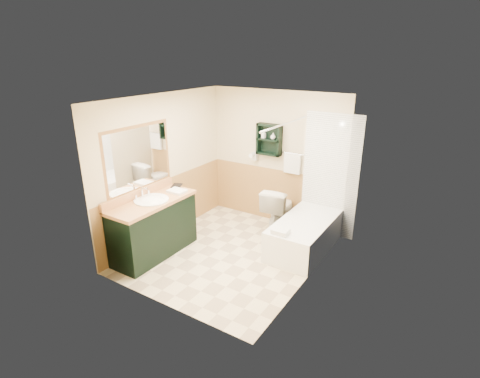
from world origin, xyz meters
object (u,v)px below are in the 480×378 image
Objects in this scene: toilet at (279,209)px; wall_shelf at (269,140)px; vanity at (154,227)px; vanity_book at (172,180)px; soap_bottle_b at (273,137)px; bathtub at (305,235)px; hair_dryer at (255,156)px; soap_bottle_a at (264,136)px.

wall_shelf is at bearing -38.70° from toilet.
vanity_book is (-0.17, 0.64, 0.56)m from vanity.
wall_shelf reaches higher than toilet.
toilet is (1.24, 1.81, -0.06)m from vanity.
bathtub is at bearing -33.82° from soap_bottle_b.
bathtub is 2.34m from vanity_book.
hair_dryer is 0.30× the size of toilet.
bathtub is at bearing 142.21° from toilet.
soap_bottle_b is (0.08, -0.01, 0.06)m from wall_shelf.
vanity_book is (-1.06, -1.38, -0.54)m from wall_shelf.
bathtub is at bearing -31.93° from wall_shelf.
wall_shelf is at bearing 66.19° from vanity.
vanity_book is (-2.08, -0.75, 0.76)m from bathtub.
vanity_book reaches higher than toilet.
soap_bottle_b is (-0.26, 0.21, 1.22)m from toilet.
hair_dryer is 0.44m from soap_bottle_a.
soap_bottle_a is 1.22× the size of soap_bottle_b.
wall_shelf reaches higher than soap_bottle_a.
hair_dryer is at bearing 175.24° from wall_shelf.
vanity is 0.87m from vanity_book.
soap_bottle_b reaches higher than soap_bottle_a.
soap_bottle_b is at bearing 0.00° from soap_bottle_a.
soap_bottle_a is at bearing -8.85° from hair_dryer.
vanity_book is at bearing -124.63° from soap_bottle_a.
soap_bottle_b is at bearing 146.18° from bathtub.
wall_shelf reaches higher than vanity.
toilet is 5.70× the size of soap_bottle_a.
wall_shelf is at bearing -4.76° from hair_dryer.
soap_bottle_a reaches higher than vanity_book.
soap_bottle_b is (0.19, 0.00, 0.01)m from soap_bottle_a.
vanity reaches higher than bathtub.
soap_bottle_b is (0.38, -0.03, 0.41)m from hair_dryer.
hair_dryer is at bearing 175.48° from soap_bottle_b.
hair_dryer is at bearing 153.39° from bathtub.
vanity is 10.13× the size of soap_bottle_a.
vanity is (-0.59, -2.05, -0.75)m from hair_dryer.
soap_bottle_b is at bearing -3.61° from wall_shelf.
hair_dryer is 0.17× the size of vanity.
bathtub is 1.77m from soap_bottle_b.
hair_dryer reaches higher than vanity.
hair_dryer reaches higher than bathtub.
soap_bottle_a is (-0.45, 0.21, 1.20)m from toilet.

